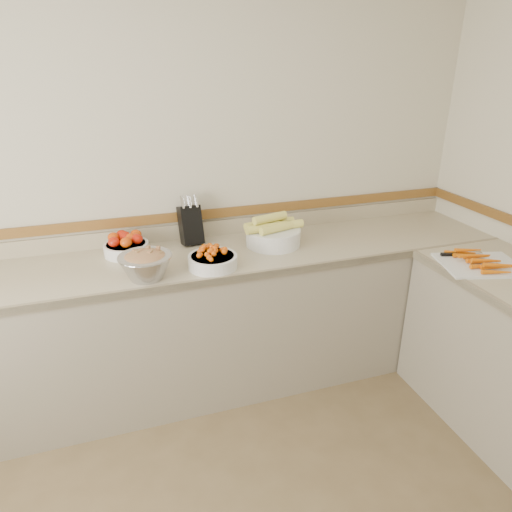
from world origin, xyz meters
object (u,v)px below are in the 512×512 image
object	(u,v)px
rhubarb_bowl	(146,264)
cutting_board	(480,263)
cherry_tomato_bowl	(213,259)
tomato_bowl	(126,245)
corn_bowl	(273,234)
knife_block	(190,224)

from	to	relation	value
rhubarb_bowl	cutting_board	bearing A→B (deg)	-13.22
cherry_tomato_bowl	tomato_bowl	bearing A→B (deg)	142.08
cherry_tomato_bowl	corn_bowl	xyz separation A→B (m)	(0.43, 0.22, 0.02)
tomato_bowl	cutting_board	bearing A→B (deg)	-22.97
cutting_board	corn_bowl	bearing A→B (deg)	146.19
tomato_bowl	knife_block	bearing A→B (deg)	8.47
corn_bowl	cutting_board	size ratio (longest dim) A/B	0.75
knife_block	cutting_board	size ratio (longest dim) A/B	0.62
knife_block	tomato_bowl	distance (m)	0.41
cherry_tomato_bowl	corn_bowl	size ratio (longest dim) A/B	0.73
corn_bowl	rhubarb_bowl	world-z (taller)	corn_bowl
corn_bowl	cutting_board	bearing A→B (deg)	-33.81
cherry_tomato_bowl	cutting_board	size ratio (longest dim) A/B	0.55
rhubarb_bowl	cutting_board	xyz separation A→B (m)	(1.78, -0.42, -0.06)
rhubarb_bowl	knife_block	bearing A→B (deg)	53.41
knife_block	cherry_tomato_bowl	size ratio (longest dim) A/B	1.14
rhubarb_bowl	cherry_tomato_bowl	bearing A→B (deg)	4.39
knife_block	rhubarb_bowl	size ratio (longest dim) A/B	1.12
corn_bowl	cutting_board	xyz separation A→B (m)	(0.99, -0.66, -0.06)
knife_block	cherry_tomato_bowl	bearing A→B (deg)	-83.99
cherry_tomato_bowl	rhubarb_bowl	xyz separation A→B (m)	(-0.36, -0.03, 0.03)
corn_bowl	rhubarb_bowl	xyz separation A→B (m)	(-0.79, -0.24, 0.01)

